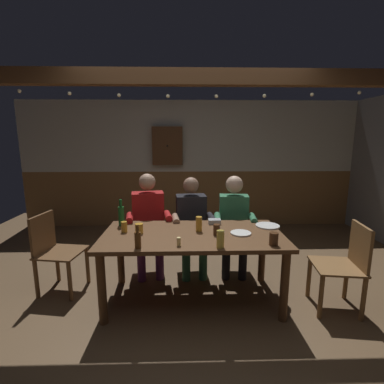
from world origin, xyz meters
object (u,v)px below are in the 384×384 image
person_1 (192,221)px  pint_glass_4 (220,239)px  chair_empty_near_left (54,250)px  pint_glass_1 (124,227)px  person_0 (148,219)px  pint_glass_0 (199,224)px  dining_table (193,242)px  wall_dart_cabinet (168,146)px  pint_glass_2 (274,239)px  chair_empty_near_right (345,264)px  plate_1 (241,233)px  person_2 (234,219)px  plate_0 (267,226)px  bottle_1 (121,215)px  condiment_caddy (214,221)px  pint_glass_5 (217,230)px  table_candle (179,242)px  bottle_0 (138,239)px  pint_glass_3 (139,229)px

person_1 → pint_glass_4: person_1 is taller
chair_empty_near_left → pint_glass_1: bearing=87.0°
person_0 → pint_glass_0: size_ratio=8.09×
dining_table → wall_dart_cabinet: (-0.39, 2.54, 0.91)m
dining_table → pint_glass_2: (0.73, -0.34, 0.16)m
dining_table → chair_empty_near_right: bearing=-7.8°
chair_empty_near_right → pint_glass_2: size_ratio=7.47×
dining_table → pint_glass_4: bearing=-58.6°
chair_empty_near_right → plate_1: 1.06m
person_2 → plate_0: 0.56m
chair_empty_near_left → bottle_1: bottle_1 is taller
person_2 → wall_dart_cabinet: bearing=-57.5°
pint_glass_0 → wall_dart_cabinet: bearing=100.6°
pint_glass_1 → condiment_caddy: bearing=15.5°
dining_table → pint_glass_5: (0.24, -0.05, 0.15)m
bottle_1 → plate_1: bearing=-13.9°
person_1 → pint_glass_0: (0.06, -0.62, 0.15)m
plate_0 → chair_empty_near_right: bearing=-32.1°
plate_1 → plate_0: bearing=34.3°
pint_glass_5 → plate_1: bearing=5.9°
pint_glass_4 → pint_glass_5: pint_glass_4 is taller
table_candle → bottle_0: bottle_0 is taller
dining_table → pint_glass_3: bearing=178.8°
bottle_1 → person_0: bearing=58.7°
pint_glass_2 → wall_dart_cabinet: wall_dart_cabinet is taller
bottle_1 → pint_glass_4: bottle_1 is taller
dining_table → pint_glass_4: size_ratio=11.74×
bottle_0 → pint_glass_1: bearing=115.8°
chair_empty_near_right → pint_glass_4: 1.32m
chair_empty_near_left → pint_glass_4: size_ratio=5.62×
person_2 → bottle_1: person_2 is taller
pint_glass_3 → pint_glass_5: bearing=-4.5°
plate_0 → table_candle: bearing=-150.6°
person_1 → pint_glass_4: (0.23, -1.07, 0.15)m
bottle_1 → plate_0: bearing=-2.8°
chair_empty_near_right → condiment_caddy: size_ratio=6.29×
plate_1 → pint_glass_1: pint_glass_1 is taller
plate_0 → bottle_0: bottle_0 is taller
chair_empty_near_right → table_candle: size_ratio=11.00×
pint_glass_2 → bottle_0: bearing=-178.2°
table_candle → plate_0: table_candle is taller
pint_glass_0 → table_candle: bearing=-116.4°
chair_empty_near_left → table_candle: bearing=76.5°
dining_table → pint_glass_0: 0.20m
chair_empty_near_left → plate_1: chair_empty_near_left is taller
person_2 → pint_glass_4: bearing=79.5°
bottle_1 → pint_glass_5: size_ratio=2.68×
bottle_0 → pint_glass_2: 1.23m
chair_empty_near_left → pint_glass_5: bearing=89.6°
person_2 → wall_dart_cabinet: 2.25m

